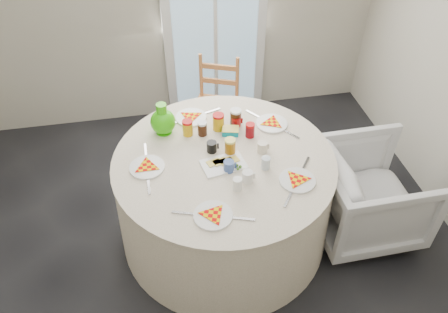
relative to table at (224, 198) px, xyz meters
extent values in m
plane|color=black|center=(-0.17, -0.28, -0.38)|extent=(4.00, 4.00, 0.00)
cube|color=silver|center=(0.23, 1.67, 0.68)|extent=(1.00, 0.08, 2.10)
cylinder|color=beige|center=(0.00, 0.00, 0.00)|extent=(1.62, 1.62, 0.82)
imported|color=silver|center=(1.10, -0.15, 0.02)|extent=(0.75, 0.80, 0.81)
cube|color=#0488A3|center=(0.10, 0.26, 0.41)|extent=(0.14, 0.12, 0.05)
camera|label=1|loc=(-0.42, -2.23, 2.44)|focal=35.00mm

